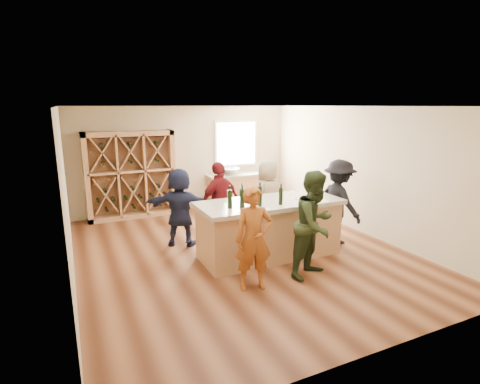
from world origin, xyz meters
name	(u,v)px	position (x,y,z in m)	size (l,w,h in m)	color
floor	(240,253)	(0.00, 0.00, -0.05)	(6.00, 7.00, 0.10)	brown
ceiling	(240,103)	(0.00, 0.00, 2.85)	(6.00, 7.00, 0.10)	white
wall_back	(185,158)	(0.00, 3.55, 1.40)	(6.00, 0.10, 2.80)	#C7B590
wall_front	(382,242)	(0.00, -3.55, 1.40)	(6.00, 0.10, 2.80)	#C7B590
wall_left	(63,198)	(-3.05, 0.00, 1.40)	(0.10, 7.00, 2.80)	#C7B590
wall_right	(363,170)	(3.05, 0.00, 1.40)	(0.10, 7.00, 2.80)	#C7B590
window_frame	(236,143)	(1.50, 3.47, 1.75)	(1.30, 0.06, 1.30)	white
window_pane	(236,144)	(1.50, 3.44, 1.75)	(1.18, 0.01, 1.18)	white
wine_rack	(131,175)	(-1.50, 3.27, 1.10)	(2.20, 0.45, 2.20)	tan
back_counter_base	(237,191)	(1.40, 3.20, 0.43)	(1.60, 0.58, 0.86)	tan
back_counter_top	(237,175)	(1.40, 3.20, 0.89)	(1.70, 0.62, 0.06)	#ADA48D
sink	(230,171)	(1.20, 3.20, 1.01)	(0.54, 0.54, 0.19)	silver
faucet	(228,168)	(1.20, 3.38, 1.07)	(0.02, 0.02, 0.30)	silver
tasting_counter_base	(269,231)	(0.42, -0.43, 0.50)	(2.60, 1.00, 1.00)	tan
tasting_counter_top	(270,203)	(0.42, -0.43, 1.04)	(2.72, 1.12, 0.08)	#ADA48D
wine_bottle_a	(230,199)	(-0.45, -0.57, 1.24)	(0.08, 0.08, 0.32)	black
wine_bottle_b	(242,199)	(-0.26, -0.66, 1.25)	(0.08, 0.08, 0.34)	black
wine_bottle_c	(242,197)	(-0.19, -0.50, 1.24)	(0.08, 0.08, 0.33)	black
wine_bottle_d	(260,199)	(0.07, -0.69, 1.22)	(0.07, 0.07, 0.27)	black
wine_bottle_e	(260,195)	(0.14, -0.55, 1.24)	(0.08, 0.08, 0.32)	black
wine_glass_b	(291,200)	(0.62, -0.84, 1.18)	(0.07, 0.07, 0.19)	white
wine_glass_c	(317,198)	(1.12, -0.92, 1.17)	(0.07, 0.07, 0.18)	white
wine_glass_d	(297,195)	(0.92, -0.56, 1.17)	(0.07, 0.07, 0.18)	white
wine_glass_e	(319,194)	(1.34, -0.68, 1.18)	(0.07, 0.07, 0.19)	white
tasting_menu_a	(261,208)	(0.03, -0.82, 1.08)	(0.20, 0.27, 0.00)	white
tasting_menu_b	(293,205)	(0.65, -0.85, 1.08)	(0.22, 0.31, 0.00)	white
tasting_menu_c	(321,200)	(1.32, -0.77, 1.08)	(0.23, 0.31, 0.00)	white
person_near_left	(254,239)	(-0.45, -1.46, 0.82)	(0.60, 0.44, 1.63)	#994C19
person_near_right	(315,224)	(0.68, -1.48, 0.90)	(0.87, 0.48, 1.80)	#263319
person_server	(339,202)	(2.07, -0.40, 0.88)	(1.13, 0.53, 1.75)	black
person_far_mid	(220,202)	(-0.14, 0.68, 0.85)	(1.00, 0.51, 1.70)	#590F14
person_far_right	(268,197)	(1.05, 0.76, 0.83)	(0.81, 0.53, 1.65)	gray
person_far_left	(180,207)	(-0.94, 0.83, 0.81)	(1.49, 0.54, 1.61)	#191E38
wine_bottle_f	(281,196)	(0.47, -0.73, 1.23)	(0.07, 0.07, 0.30)	black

